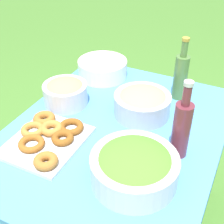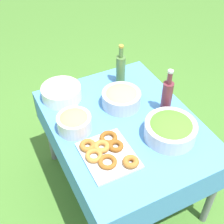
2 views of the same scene
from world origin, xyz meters
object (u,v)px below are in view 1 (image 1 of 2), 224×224
at_px(pasta_bowl, 142,103).
at_px(bread_bowl, 65,92).
at_px(donut_platter, 48,137).
at_px(olive_oil_bottle, 181,75).
at_px(wine_bottle, 182,128).
at_px(plate_stack, 103,68).
at_px(salad_bowl, 134,166).

height_order(pasta_bowl, bread_bowl, same).
bearing_deg(donut_platter, pasta_bowl, 141.68).
bearing_deg(olive_oil_bottle, donut_platter, -34.17).
distance_m(olive_oil_bottle, wine_bottle, 0.43).
relative_size(donut_platter, wine_bottle, 1.05).
bearing_deg(plate_stack, wine_bottle, 52.13).
bearing_deg(wine_bottle, bread_bowl, -100.61).
bearing_deg(pasta_bowl, donut_platter, -38.32).
xyz_separation_m(plate_stack, bread_bowl, (0.33, -0.03, 0.02)).
distance_m(wine_bottle, bread_bowl, 0.62).
bearing_deg(donut_platter, plate_stack, -174.67).
distance_m(salad_bowl, plate_stack, 0.81).
bearing_deg(donut_platter, bread_bowl, -162.10).
bearing_deg(wine_bottle, plate_stack, -127.87).
xyz_separation_m(donut_platter, wine_bottle, (-0.17, 0.52, 0.11)).
distance_m(salad_bowl, donut_platter, 0.42).
bearing_deg(pasta_bowl, olive_oil_bottle, 153.42).
bearing_deg(plate_stack, bread_bowl, -5.78).
xyz_separation_m(pasta_bowl, olive_oil_bottle, (-0.23, 0.11, 0.06)).
distance_m(plate_stack, bread_bowl, 0.34).
xyz_separation_m(plate_stack, olive_oil_bottle, (0.03, 0.45, 0.08)).
bearing_deg(pasta_bowl, plate_stack, -126.74).
relative_size(pasta_bowl, olive_oil_bottle, 0.82).
height_order(donut_platter, wine_bottle, wine_bottle).
relative_size(donut_platter, bread_bowl, 1.62).
relative_size(plate_stack, bread_bowl, 1.28).
height_order(pasta_bowl, olive_oil_bottle, olive_oil_bottle).
height_order(plate_stack, olive_oil_bottle, olive_oil_bottle).
bearing_deg(donut_platter, wine_bottle, 108.00).
xyz_separation_m(salad_bowl, wine_bottle, (-0.21, 0.11, 0.07)).
xyz_separation_m(donut_platter, bread_bowl, (-0.28, -0.09, 0.04)).
distance_m(salad_bowl, wine_bottle, 0.24).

